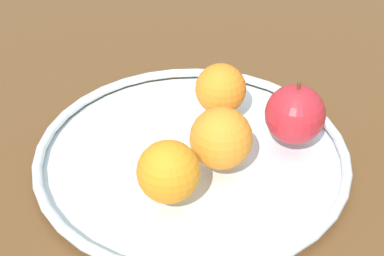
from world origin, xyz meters
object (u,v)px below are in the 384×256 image
at_px(orange_back_left, 221,138).
at_px(apple, 295,114).
at_px(orange_front_left, 168,172).
at_px(fruit_bowl, 192,154).
at_px(orange_back_right, 222,89).

bearing_deg(orange_back_left, apple, -38.03).
distance_m(apple, orange_front_left, 0.18).
height_order(apple, orange_front_left, apple).
relative_size(orange_back_left, orange_front_left, 1.05).
distance_m(fruit_bowl, apple, 0.13).
relative_size(fruit_bowl, orange_front_left, 5.56).
height_order(apple, orange_back_right, apple).
distance_m(apple, orange_back_left, 0.10).
xyz_separation_m(apple, orange_front_left, (-0.15, 0.09, -0.00)).
bearing_deg(orange_back_left, orange_back_right, 22.03).
height_order(orange_back_left, orange_front_left, orange_back_left).
xyz_separation_m(orange_back_right, orange_back_left, (-0.10, -0.04, 0.00)).
relative_size(apple, orange_front_left, 1.18).
distance_m(apple, orange_back_right, 0.10).
xyz_separation_m(orange_back_left, orange_front_left, (-0.07, 0.03, -0.00)).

